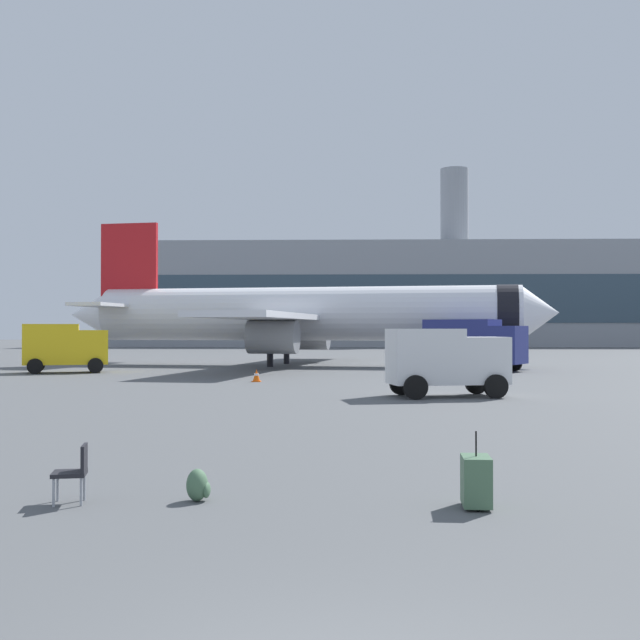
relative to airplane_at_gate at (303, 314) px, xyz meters
name	(u,v)px	position (x,y,z in m)	size (l,w,h in m)	color
airplane_at_gate	(303,314)	(0.00, 0.00, 0.00)	(35.69, 32.35, 10.50)	white
service_truck	(65,346)	(-13.70, -9.78, -2.05)	(5.24, 3.71, 2.90)	yellow
fuel_truck	(473,342)	(10.97, -7.17, -1.88)	(6.37, 5.20, 3.20)	navy
cargo_van	(445,359)	(6.80, -26.33, -2.21)	(4.69, 3.01, 2.60)	white
safety_cone_near	(256,376)	(-1.37, -17.77, -3.35)	(0.44, 0.44, 0.62)	#F2590C
safety_cone_mid	(497,368)	(11.88, -9.99, -3.33)	(0.44, 0.44, 0.66)	#F2590C
safety_cone_far	(495,368)	(11.74, -10.09, -3.30)	(0.44, 0.44, 0.72)	#F2590C
rolling_suitcase	(476,481)	(4.82, -45.40, -3.27)	(0.44, 0.66, 1.10)	#476B4C
traveller_backpack	(198,486)	(0.74, -45.07, -3.42)	(0.36, 0.40, 0.48)	#476B4C
gate_chair	(75,470)	(-1.04, -45.28, -3.16)	(0.57, 0.57, 0.86)	black
terminal_building	(444,295)	(18.71, 69.08, 4.41)	(101.89, 16.18, 27.88)	gray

